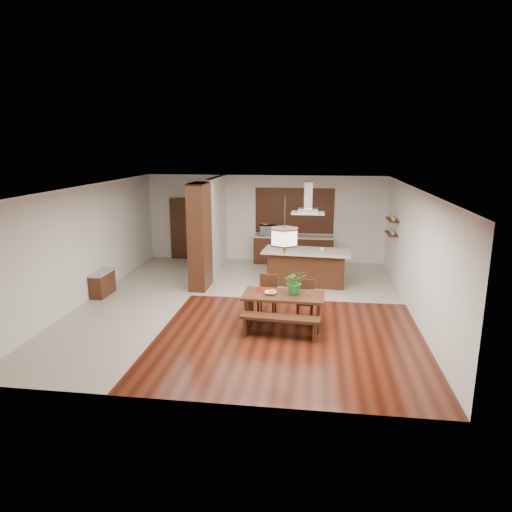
# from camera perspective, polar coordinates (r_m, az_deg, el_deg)

# --- Properties ---
(room_shell) EXTENTS (9.00, 9.04, 2.92)m
(room_shell) POSITION_cam_1_polar(r_m,az_deg,el_deg) (10.93, -1.56, 4.19)
(room_shell) COLOR #341209
(room_shell) RESTS_ON ground
(tile_hallway) EXTENTS (2.50, 9.00, 0.01)m
(tile_hallway) POSITION_cam_1_polar(r_m,az_deg,el_deg) (12.17, -14.45, -5.25)
(tile_hallway) COLOR #C0B3A0
(tile_hallway) RESTS_ON ground
(tile_kitchen) EXTENTS (5.50, 4.00, 0.01)m
(tile_kitchen) POSITION_cam_1_polar(r_m,az_deg,el_deg) (13.71, 5.33, -2.73)
(tile_kitchen) COLOR #C0B3A0
(tile_kitchen) RESTS_ON ground
(soffit_band) EXTENTS (8.00, 9.00, 0.02)m
(soffit_band) POSITION_cam_1_polar(r_m,az_deg,el_deg) (10.82, -1.59, 8.49)
(soffit_band) COLOR #371F0D
(soffit_band) RESTS_ON room_shell
(partition_pier) EXTENTS (0.45, 1.00, 2.90)m
(partition_pier) POSITION_cam_1_polar(r_m,az_deg,el_deg) (12.48, -7.03, 2.43)
(partition_pier) COLOR black
(partition_pier) RESTS_ON ground
(partition_stub) EXTENTS (0.18, 2.40, 2.90)m
(partition_stub) POSITION_cam_1_polar(r_m,az_deg,el_deg) (14.49, -4.96, 4.05)
(partition_stub) COLOR silver
(partition_stub) RESTS_ON ground
(hallway_console) EXTENTS (0.37, 0.88, 0.63)m
(hallway_console) POSITION_cam_1_polar(r_m,az_deg,el_deg) (12.68, -18.65, -3.32)
(hallway_console) COLOR black
(hallway_console) RESTS_ON ground
(hallway_doorway) EXTENTS (1.10, 0.20, 2.10)m
(hallway_doorway) POSITION_cam_1_polar(r_m,az_deg,el_deg) (15.93, -8.66, 3.36)
(hallway_doorway) COLOR black
(hallway_doorway) RESTS_ON ground
(rear_counter) EXTENTS (2.60, 0.62, 0.95)m
(rear_counter) POSITION_cam_1_polar(r_m,az_deg,el_deg) (15.24, 4.69, 0.80)
(rear_counter) COLOR black
(rear_counter) RESTS_ON ground
(kitchen_window) EXTENTS (2.60, 0.08, 1.50)m
(kitchen_window) POSITION_cam_1_polar(r_m,az_deg,el_deg) (15.27, 4.84, 5.68)
(kitchen_window) COLOR brown
(kitchen_window) RESTS_ON room_shell
(shelf_lower) EXTENTS (0.26, 0.90, 0.04)m
(shelf_lower) POSITION_cam_1_polar(r_m,az_deg,el_deg) (13.64, 16.55, 2.71)
(shelf_lower) COLOR black
(shelf_lower) RESTS_ON room_shell
(shelf_upper) EXTENTS (0.26, 0.90, 0.04)m
(shelf_upper) POSITION_cam_1_polar(r_m,az_deg,el_deg) (13.58, 16.66, 4.37)
(shelf_upper) COLOR black
(shelf_upper) RESTS_ON room_shell
(dining_table) EXTENTS (1.78, 0.93, 0.73)m
(dining_table) POSITION_cam_1_polar(r_m,az_deg,el_deg) (9.98, 3.46, -5.83)
(dining_table) COLOR black
(dining_table) RESTS_ON ground
(dining_bench) EXTENTS (1.66, 0.49, 0.46)m
(dining_bench) POSITION_cam_1_polar(r_m,az_deg,el_deg) (9.50, 3.02, -8.83)
(dining_bench) COLOR black
(dining_bench) RESTS_ON ground
(dining_chair_left) EXTENTS (0.45, 0.45, 0.95)m
(dining_chair_left) POSITION_cam_1_polar(r_m,az_deg,el_deg) (10.55, 1.39, -5.06)
(dining_chair_left) COLOR black
(dining_chair_left) RESTS_ON ground
(dining_chair_right) EXTENTS (0.41, 0.41, 0.88)m
(dining_chair_right) POSITION_cam_1_polar(r_m,az_deg,el_deg) (10.48, 6.15, -5.47)
(dining_chair_right) COLOR black
(dining_chair_right) RESTS_ON ground
(pendant_lantern) EXTENTS (0.64, 0.64, 1.31)m
(pendant_lantern) POSITION_cam_1_polar(r_m,az_deg,el_deg) (9.55, 3.60, 3.89)
(pendant_lantern) COLOR beige
(pendant_lantern) RESTS_ON room_shell
(foliage_plant) EXTENTS (0.56, 0.51, 0.55)m
(foliage_plant) POSITION_cam_1_polar(r_m,az_deg,el_deg) (9.88, 4.90, -3.21)
(foliage_plant) COLOR #226825
(foliage_plant) RESTS_ON dining_table
(fruit_bowl) EXTENTS (0.25, 0.25, 0.06)m
(fruit_bowl) POSITION_cam_1_polar(r_m,az_deg,el_deg) (9.88, 1.82, -4.64)
(fruit_bowl) COLOR beige
(fruit_bowl) RESTS_ON dining_table
(napkin_cone) EXTENTS (0.17, 0.17, 0.22)m
(napkin_cone) POSITION_cam_1_polar(r_m,az_deg,el_deg) (10.02, 0.47, -3.88)
(napkin_cone) COLOR #AC130C
(napkin_cone) RESTS_ON dining_table
(gold_ornament) EXTENTS (0.09, 0.09, 0.09)m
(gold_ornament) POSITION_cam_1_polar(r_m,az_deg,el_deg) (9.79, 6.63, -4.80)
(gold_ornament) COLOR gold
(gold_ornament) RESTS_ON dining_table
(kitchen_island) EXTENTS (2.51, 1.25, 1.01)m
(kitchen_island) POSITION_cam_1_polar(r_m,az_deg,el_deg) (12.97, 6.33, -1.36)
(kitchen_island) COLOR black
(kitchen_island) RESTS_ON ground
(range_hood) EXTENTS (0.90, 0.55, 0.87)m
(range_hood) POSITION_cam_1_polar(r_m,az_deg,el_deg) (12.61, 6.56, 7.23)
(range_hood) COLOR silver
(range_hood) RESTS_ON room_shell
(island_cup) EXTENTS (0.13, 0.13, 0.10)m
(island_cup) POSITION_cam_1_polar(r_m,az_deg,el_deg) (12.75, 8.31, 0.81)
(island_cup) COLOR silver
(island_cup) RESTS_ON kitchen_island
(microwave) EXTENTS (0.66, 0.50, 0.33)m
(microwave) POSITION_cam_1_polar(r_m,az_deg,el_deg) (15.17, 1.61, 3.25)
(microwave) COLOR silver
(microwave) RESTS_ON rear_counter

